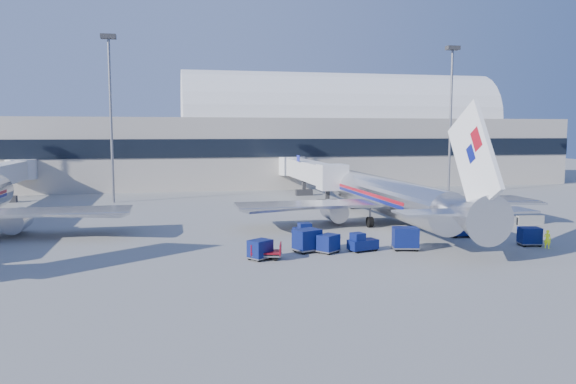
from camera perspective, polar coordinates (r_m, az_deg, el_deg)
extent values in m
plane|color=gray|center=(52.12, 1.98, -4.54)|extent=(260.00, 260.00, 0.00)
cube|color=#B2AA9E|center=(106.55, -18.77, 3.84)|extent=(170.00, 28.00, 12.00)
cube|color=black|center=(92.69, -19.81, 4.13)|extent=(170.00, 0.40, 3.00)
cylinder|color=silver|center=(110.58, 5.14, 7.32)|extent=(60.00, 18.00, 18.00)
cylinder|color=silver|center=(60.40, 9.86, -0.37)|extent=(3.80, 28.00, 3.80)
sphere|color=silver|center=(73.51, 5.82, 0.83)|extent=(3.72, 3.72, 3.72)
cone|color=silver|center=(45.14, 17.88, -2.24)|extent=(3.80, 6.00, 3.80)
cube|color=maroon|center=(61.30, 9.52, -0.04)|extent=(3.85, 20.16, 0.32)
cube|color=navy|center=(61.34, 9.51, -0.38)|extent=(3.85, 20.16, 0.32)
cube|color=white|center=(44.30, 18.39, 3.31)|extent=(0.35, 7.79, 8.74)
cube|color=silver|center=(45.54, 17.58, -1.91)|extent=(11.00, 3.00, 0.18)
cube|color=silver|center=(59.55, 10.21, -1.05)|extent=(32.00, 5.00, 0.28)
cylinder|color=#B7B7BC|center=(59.26, 4.71, -1.94)|extent=(2.10, 3.80, 2.10)
cylinder|color=#B7B7BC|center=(63.27, 14.30, -1.60)|extent=(2.10, 3.80, 2.10)
cylinder|color=black|center=(70.95, 6.54, -1.36)|extent=(0.40, 0.90, 0.90)
cylinder|color=#B7B7BC|center=(58.58, -25.81, -2.63)|extent=(2.10, 3.80, 2.10)
cube|color=silver|center=(82.37, 2.12, 2.19)|extent=(2.70, 24.00, 2.70)
cube|color=silver|center=(70.62, 4.52, 1.52)|extent=(3.40, 3.20, 3.20)
cylinder|color=silver|center=(93.54, 0.42, 2.66)|extent=(4.40, 4.40, 3.00)
cube|color=#2D2D30|center=(72.93, 4.02, -0.06)|extent=(0.50, 0.50, 3.00)
cube|color=#2D2D30|center=(73.09, 4.01, -1.12)|extent=(2.60, 1.00, 0.90)
cube|color=#2D2D30|center=(85.45, 1.63, 0.85)|extent=(0.50, 0.50, 3.00)
cube|color=#2D2D30|center=(85.58, 1.63, -0.05)|extent=(2.60, 1.00, 0.90)
cube|color=navy|center=(81.89, 1.04, 3.43)|extent=(0.12, 1.40, 0.90)
cylinder|color=silver|center=(94.03, -25.48, 2.09)|extent=(4.40, 4.40, 3.00)
cube|color=#2D2D30|center=(85.98, -26.72, 0.23)|extent=(0.50, 0.50, 3.00)
cube|color=#2D2D30|center=(86.12, -26.68, -0.66)|extent=(2.60, 1.00, 0.90)
cylinder|color=slate|center=(80.11, -17.53, 6.81)|extent=(0.36, 0.36, 22.00)
cube|color=#2D2D30|center=(81.09, -17.79, 14.82)|extent=(2.00, 1.20, 0.60)
cylinder|color=slate|center=(90.26, 16.17, 6.74)|extent=(0.36, 0.36, 22.00)
cube|color=#2D2D30|center=(91.14, 16.39, 13.86)|extent=(2.00, 1.20, 0.60)
cube|color=#9E9E96|center=(60.65, 18.28, -2.90)|extent=(3.00, 0.55, 0.90)
cube|color=#9E9E96|center=(62.36, 20.90, -2.76)|extent=(3.00, 0.55, 0.90)
cube|color=#9E9E96|center=(64.20, 23.38, -2.61)|extent=(3.00, 0.55, 0.90)
cube|color=#0A1550|center=(46.04, 7.62, -5.29)|extent=(2.61, 1.78, 0.78)
cube|color=#0A1550|center=(45.63, 7.10, -4.59)|extent=(1.17, 1.24, 0.72)
cylinder|color=black|center=(46.93, 8.12, -5.43)|extent=(0.62, 0.37, 0.58)
cube|color=#0A1550|center=(54.16, 17.25, -3.82)|extent=(2.41, 1.45, 0.74)
cube|color=#0A1550|center=(53.89, 16.78, -3.22)|extent=(1.02, 1.10, 0.69)
cylinder|color=black|center=(54.89, 17.85, -3.99)|extent=(0.58, 0.29, 0.55)
cube|color=#0A1550|center=(50.46, 1.52, -4.21)|extent=(1.40, 2.53, 0.80)
cube|color=#0A1550|center=(49.85, 1.71, -3.60)|extent=(1.13, 1.03, 0.74)
cylinder|color=black|center=(51.17, 0.72, -4.39)|extent=(0.28, 0.61, 0.60)
cube|color=#0A1550|center=(45.08, 4.12, -5.14)|extent=(2.02, 1.96, 1.29)
cube|color=slate|center=(45.22, 4.12, -5.94)|extent=(2.12, 2.05, 0.09)
cylinder|color=black|center=(45.99, 4.08, -5.76)|extent=(0.37, 0.33, 0.35)
cube|color=#0A1550|center=(45.32, 1.95, -4.81)|extent=(2.41, 2.18, 1.59)
cube|color=slate|center=(45.48, 1.95, -5.80)|extent=(2.54, 2.27, 0.11)
cylinder|color=black|center=(46.41, 2.27, -5.59)|extent=(0.47, 0.33, 0.44)
cube|color=#0A1550|center=(42.69, -2.85, -5.75)|extent=(2.06, 1.99, 1.31)
cube|color=slate|center=(42.83, -2.85, -6.61)|extent=(2.16, 2.08, 0.09)
cylinder|color=black|center=(43.62, -2.73, -6.40)|extent=(0.38, 0.33, 0.36)
cube|color=#0A1550|center=(47.00, 11.84, -4.53)|extent=(2.31, 1.97, 1.61)
cube|color=slate|center=(47.16, 11.82, -5.50)|extent=(2.43, 2.05, 0.11)
cylinder|color=black|center=(47.90, 12.60, -5.36)|extent=(0.47, 0.27, 0.45)
cube|color=#0A1550|center=(52.04, 23.34, -4.06)|extent=(1.90, 1.60, 1.36)
cube|color=slate|center=(52.16, 23.31, -4.80)|extent=(2.00, 1.66, 0.09)
cylinder|color=black|center=(52.89, 23.72, -4.69)|extent=(0.40, 0.22, 0.37)
cube|color=slate|center=(42.92, -2.22, -6.36)|extent=(2.57, 2.05, 0.12)
cube|color=maroon|center=(42.87, -2.22, -6.09)|extent=(2.58, 2.10, 0.08)
cylinder|color=black|center=(43.45, -1.21, -6.41)|extent=(0.44, 0.26, 0.41)
imported|color=#AFDC17|center=(51.47, 24.85, -4.36)|extent=(0.64, 0.68, 1.55)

